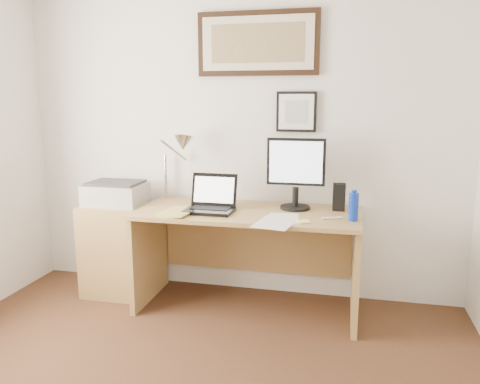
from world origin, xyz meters
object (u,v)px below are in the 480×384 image
(book, at_px, (165,211))
(printer, at_px, (116,193))
(desk, at_px, (250,239))
(laptop, at_px, (211,203))
(lcd_monitor, at_px, (296,170))
(side_cabinet, at_px, (118,249))
(water_bottle, at_px, (354,207))

(book, relative_size, printer, 0.63)
(desk, bearing_deg, laptop, -151.61)
(desk, xyz_separation_m, lcd_monitor, (0.33, 0.05, 0.53))
(side_cabinet, xyz_separation_m, printer, (-0.01, 0.03, 0.45))
(side_cabinet, distance_m, book, 0.68)
(water_bottle, distance_m, desk, 0.83)
(desk, bearing_deg, book, -155.08)
(desk, bearing_deg, lcd_monitor, 8.62)
(lcd_monitor, relative_size, printer, 1.18)
(lcd_monitor, bearing_deg, side_cabinet, -176.52)
(water_bottle, relative_size, lcd_monitor, 0.36)
(book, xyz_separation_m, desk, (0.56, 0.26, -0.25))
(laptop, relative_size, lcd_monitor, 0.66)
(side_cabinet, height_order, desk, desk)
(book, distance_m, printer, 0.58)
(water_bottle, bearing_deg, side_cabinet, 174.96)
(laptop, distance_m, lcd_monitor, 0.66)
(water_bottle, bearing_deg, book, -177.10)
(lcd_monitor, bearing_deg, printer, -177.59)
(laptop, xyz_separation_m, printer, (-0.82, 0.13, 0.01))
(book, relative_size, laptop, 0.81)
(side_cabinet, distance_m, laptop, 0.93)
(laptop, relative_size, printer, 0.78)
(side_cabinet, xyz_separation_m, water_bottle, (1.81, -0.16, 0.48))
(water_bottle, bearing_deg, printer, 174.17)
(book, xyz_separation_m, printer, (-0.51, 0.25, 0.06))
(book, height_order, laptop, laptop)
(water_bottle, xyz_separation_m, laptop, (-1.00, 0.06, -0.04))
(lcd_monitor, bearing_deg, laptop, -162.14)
(printer, bearing_deg, laptop, -9.01)
(laptop, height_order, printer, laptop)
(water_bottle, relative_size, book, 0.67)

